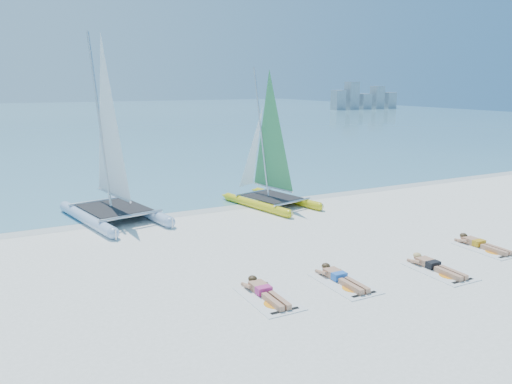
{
  "coord_description": "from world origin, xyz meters",
  "views": [
    {
      "loc": [
        -7.35,
        -12.49,
        4.92
      ],
      "look_at": [
        -0.26,
        1.2,
        1.52
      ],
      "focal_mm": 35.0,
      "sensor_mm": 36.0,
      "label": 1
    }
  ],
  "objects_px": {
    "sunbather_a": "(264,291)",
    "sunbather_b": "(340,277)",
    "sunbather_d": "(480,243)",
    "catamaran_blue": "(110,163)",
    "towel_c": "(439,271)",
    "towel_d": "(485,249)",
    "towel_b": "(345,284)",
    "catamaran_yellow": "(265,161)",
    "towel_a": "(268,298)",
    "sunbather_c": "(434,265)"
  },
  "relations": [
    {
      "from": "sunbather_b",
      "to": "towel_d",
      "type": "distance_m",
      "value": 5.4
    },
    {
      "from": "towel_b",
      "to": "towel_c",
      "type": "height_order",
      "value": "same"
    },
    {
      "from": "sunbather_a",
      "to": "towel_b",
      "type": "distance_m",
      "value": 2.13
    },
    {
      "from": "sunbather_b",
      "to": "sunbather_a",
      "type": "bearing_deg",
      "value": 176.91
    },
    {
      "from": "towel_c",
      "to": "sunbather_d",
      "type": "distance_m",
      "value": 2.81
    },
    {
      "from": "catamaran_yellow",
      "to": "towel_b",
      "type": "xyz_separation_m",
      "value": [
        -2.25,
        -8.35,
        -1.79
      ]
    },
    {
      "from": "towel_a",
      "to": "towel_b",
      "type": "bearing_deg",
      "value": -3.09
    },
    {
      "from": "sunbather_d",
      "to": "towel_b",
      "type": "bearing_deg",
      "value": -175.83
    },
    {
      "from": "sunbather_c",
      "to": "towel_d",
      "type": "relative_size",
      "value": 0.93
    },
    {
      "from": "towel_d",
      "to": "sunbather_a",
      "type": "bearing_deg",
      "value": 179.21
    },
    {
      "from": "sunbather_b",
      "to": "towel_c",
      "type": "relative_size",
      "value": 0.93
    },
    {
      "from": "towel_b",
      "to": "towel_c",
      "type": "bearing_deg",
      "value": -10.33
    },
    {
      "from": "sunbather_b",
      "to": "towel_d",
      "type": "bearing_deg",
      "value": 0.11
    },
    {
      "from": "towel_c",
      "to": "sunbather_d",
      "type": "xyz_separation_m",
      "value": [
        2.66,
        0.89,
        0.11
      ]
    },
    {
      "from": "towel_a",
      "to": "towel_d",
      "type": "distance_m",
      "value": 7.51
    },
    {
      "from": "sunbather_a",
      "to": "sunbather_b",
      "type": "xyz_separation_m",
      "value": [
        2.11,
        -0.11,
        0.0
      ]
    },
    {
      "from": "sunbather_c",
      "to": "sunbather_b",
      "type": "bearing_deg",
      "value": 169.67
    },
    {
      "from": "sunbather_b",
      "to": "towel_c",
      "type": "distance_m",
      "value": 2.83
    },
    {
      "from": "sunbather_c",
      "to": "sunbather_d",
      "type": "height_order",
      "value": "same"
    },
    {
      "from": "catamaran_blue",
      "to": "sunbather_b",
      "type": "distance_m",
      "value": 9.68
    },
    {
      "from": "towel_a",
      "to": "sunbather_b",
      "type": "bearing_deg",
      "value": 2.12
    },
    {
      "from": "catamaran_blue",
      "to": "towel_d",
      "type": "distance_m",
      "value": 12.82
    },
    {
      "from": "towel_b",
      "to": "towel_c",
      "type": "xyz_separation_m",
      "value": [
        2.74,
        -0.5,
        0.0
      ]
    },
    {
      "from": "towel_b",
      "to": "sunbather_c",
      "type": "relative_size",
      "value": 1.07
    },
    {
      "from": "sunbather_b",
      "to": "towel_d",
      "type": "relative_size",
      "value": 0.93
    },
    {
      "from": "sunbather_a",
      "to": "sunbather_d",
      "type": "bearing_deg",
      "value": 0.67
    },
    {
      "from": "catamaran_blue",
      "to": "sunbather_a",
      "type": "bearing_deg",
      "value": -90.16
    },
    {
      "from": "towel_b",
      "to": "sunbather_b",
      "type": "bearing_deg",
      "value": 90.0
    },
    {
      "from": "sunbather_a",
      "to": "towel_d",
      "type": "xyz_separation_m",
      "value": [
        7.51,
        -0.1,
        -0.11
      ]
    },
    {
      "from": "catamaran_yellow",
      "to": "sunbather_c",
      "type": "xyz_separation_m",
      "value": [
        0.49,
        -8.66,
        -1.68
      ]
    },
    {
      "from": "catamaran_yellow",
      "to": "towel_a",
      "type": "distance_m",
      "value": 9.49
    },
    {
      "from": "catamaran_yellow",
      "to": "towel_c",
      "type": "relative_size",
      "value": 3.09
    },
    {
      "from": "sunbather_c",
      "to": "sunbather_d",
      "type": "xyz_separation_m",
      "value": [
        2.66,
        0.7,
        0.0
      ]
    },
    {
      "from": "catamaran_yellow",
      "to": "sunbather_c",
      "type": "distance_m",
      "value": 8.83
    },
    {
      "from": "catamaran_yellow",
      "to": "towel_d",
      "type": "height_order",
      "value": "catamaran_yellow"
    },
    {
      "from": "towel_c",
      "to": "towel_d",
      "type": "height_order",
      "value": "same"
    },
    {
      "from": "sunbather_b",
      "to": "sunbather_c",
      "type": "height_order",
      "value": "same"
    },
    {
      "from": "catamaran_blue",
      "to": "towel_c",
      "type": "height_order",
      "value": "catamaran_blue"
    },
    {
      "from": "catamaran_yellow",
      "to": "towel_d",
      "type": "distance_m",
      "value": 8.92
    },
    {
      "from": "sunbather_b",
      "to": "sunbather_d",
      "type": "distance_m",
      "value": 5.4
    },
    {
      "from": "sunbather_a",
      "to": "catamaran_blue",
      "type": "bearing_deg",
      "value": 101.41
    },
    {
      "from": "catamaran_yellow",
      "to": "sunbather_c",
      "type": "bearing_deg",
      "value": -99.82
    },
    {
      "from": "catamaran_blue",
      "to": "towel_d",
      "type": "bearing_deg",
      "value": -54.72
    },
    {
      "from": "sunbather_a",
      "to": "sunbather_d",
      "type": "xyz_separation_m",
      "value": [
        7.51,
        0.09,
        0.0
      ]
    },
    {
      "from": "towel_a",
      "to": "sunbather_b",
      "type": "relative_size",
      "value": 1.07
    },
    {
      "from": "catamaran_blue",
      "to": "towel_b",
      "type": "height_order",
      "value": "catamaran_blue"
    },
    {
      "from": "sunbather_a",
      "to": "towel_c",
      "type": "bearing_deg",
      "value": -9.43
    },
    {
      "from": "towel_c",
      "to": "sunbather_d",
      "type": "bearing_deg",
      "value": 18.55
    },
    {
      "from": "catamaran_yellow",
      "to": "sunbather_d",
      "type": "distance_m",
      "value": 8.72
    },
    {
      "from": "towel_c",
      "to": "sunbather_b",
      "type": "bearing_deg",
      "value": 165.84
    }
  ]
}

